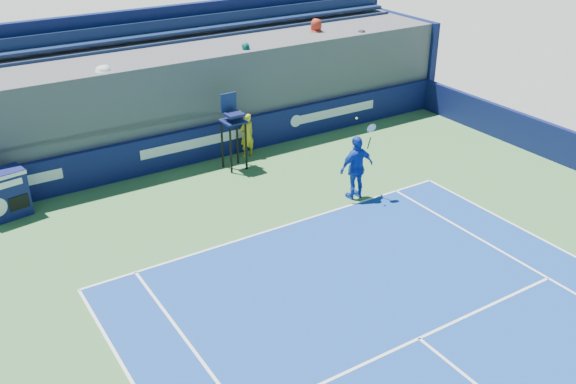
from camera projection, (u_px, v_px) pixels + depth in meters
ball_person at (247, 135)px, 21.48m from camera, size 0.60×0.44×1.51m
back_hoarding at (198, 145)px, 21.12m from camera, size 20.40×0.21×1.20m
match_clock at (2, 194)px, 17.63m from camera, size 1.42×0.93×1.40m
umpire_chair at (233, 124)px, 20.26m from camera, size 0.72×0.72×2.48m
tennis_player at (357, 167)px, 18.61m from camera, size 1.14×0.48×2.57m
stadium_seating at (170, 93)px, 22.10m from camera, size 21.00×4.05×4.40m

